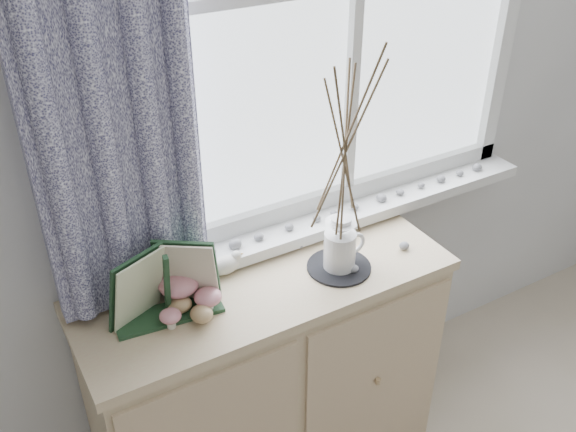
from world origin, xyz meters
The scene contains 8 objects.
sideboard centered at (-0.15, 1.75, 0.43)m, with size 1.20×0.45×0.85m.
botanical_book centered at (-0.47, 1.72, 0.97)m, with size 0.36×0.13×0.25m, color #1D3C22, non-canonical shape.
toadstool_cluster centered at (-0.42, 1.76, 0.92)m, with size 0.19×0.17×0.11m.
wooden_eggs centered at (-0.42, 1.71, 0.88)m, with size 0.10×0.12×0.08m.
songbird_figurine centered at (-0.24, 1.85, 0.88)m, with size 0.13×0.06×0.07m, color white, non-canonical shape.
crocheted_doily centered at (0.08, 1.70, 0.85)m, with size 0.21×0.21×0.01m, color black.
twig_pitcher centered at (0.08, 1.70, 1.29)m, with size 0.28×0.28×0.77m.
sideboard_pebbles centered at (0.15, 1.75, 0.86)m, with size 0.34×0.23×0.02m.
Camera 1 is at (-0.88, 0.35, 2.09)m, focal length 40.00 mm.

